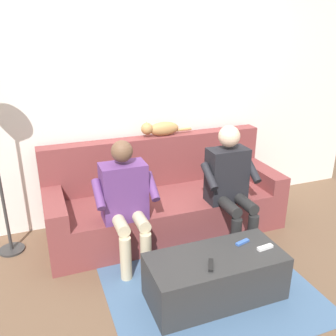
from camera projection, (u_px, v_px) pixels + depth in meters
The scene contains 11 objects.
ground_plane at pixel (193, 266), 3.34m from camera, with size 8.00×8.00×0.00m, color brown.
back_wall at pixel (149, 104), 3.93m from camera, with size 5.45×0.06×2.53m, color silver.
couch at pixel (164, 201), 3.88m from camera, with size 2.42×0.84×0.95m.
coffee_table at pixel (215, 276), 2.91m from camera, with size 1.08×0.49×0.38m.
person_left_seated at pixel (230, 180), 3.55m from camera, with size 0.54×0.54×1.18m.
person_right_seated at pixel (126, 198), 3.22m from camera, with size 0.55×0.50×1.14m.
cat_on_backrest at pixel (160, 129), 3.88m from camera, with size 0.57×0.13×0.16m.
remote_white at pixel (265, 247), 2.93m from camera, with size 0.14×0.04×0.02m, color white.
remote_black at pixel (211, 265), 2.72m from camera, with size 0.14×0.04×0.02m, color black.
remote_blue at pixel (242, 242), 3.00m from camera, with size 0.13×0.03×0.02m, color #3860B7.
floor_rug at pixel (207, 285), 3.09m from camera, with size 1.66×1.51×0.01m, color #426084.
Camera 1 is at (1.20, 3.13, 2.05)m, focal length 39.20 mm.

